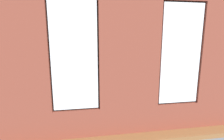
{
  "coord_description": "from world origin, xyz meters",
  "views": [
    {
      "loc": [
        0.87,
        5.63,
        1.97
      ],
      "look_at": [
        0.02,
        0.4,
        0.92
      ],
      "focal_mm": 28.0,
      "sensor_mm": 36.0,
      "label": 1
    }
  ],
  "objects_px": {
    "remote_gray": "(98,81)",
    "potted_plant_corner_near_left": "(160,66)",
    "cup_ceramic": "(112,79)",
    "candle_jar": "(117,77)",
    "media_console": "(25,89)",
    "tv_flatscreen": "(23,67)",
    "potted_plant_between_couches": "(152,92)",
    "potted_plant_foreground_right": "(45,72)",
    "couch_left": "(187,87)",
    "couch_by_window": "(95,106)",
    "papasan_chair": "(96,73)",
    "potted_plant_corner_far_left": "(221,80)",
    "potted_plant_near_tv": "(35,84)",
    "coffee_table": "(108,82)",
    "table_plant_small": "(108,77)"
  },
  "relations": [
    {
      "from": "remote_gray",
      "to": "potted_plant_foreground_right",
      "type": "bearing_deg",
      "value": -37.28
    },
    {
      "from": "couch_left",
      "to": "coffee_table",
      "type": "xyz_separation_m",
      "value": [
        2.46,
        -0.79,
        0.07
      ]
    },
    {
      "from": "remote_gray",
      "to": "papasan_chair",
      "type": "xyz_separation_m",
      "value": [
        -0.05,
        -1.49,
        -0.04
      ]
    },
    {
      "from": "candle_jar",
      "to": "media_console",
      "type": "bearing_deg",
      "value": 3.29
    },
    {
      "from": "cup_ceramic",
      "to": "potted_plant_between_couches",
      "type": "relative_size",
      "value": 0.12
    },
    {
      "from": "potted_plant_foreground_right",
      "to": "potted_plant_corner_near_left",
      "type": "xyz_separation_m",
      "value": [
        -5.02,
        -0.04,
        0.09
      ]
    },
    {
      "from": "cup_ceramic",
      "to": "potted_plant_corner_far_left",
      "type": "bearing_deg",
      "value": 143.28
    },
    {
      "from": "tv_flatscreen",
      "to": "potted_plant_between_couches",
      "type": "xyz_separation_m",
      "value": [
        -3.54,
        1.81,
        -0.44
      ]
    },
    {
      "from": "candle_jar",
      "to": "potted_plant_corner_far_left",
      "type": "relative_size",
      "value": 0.1
    },
    {
      "from": "couch_left",
      "to": "coffee_table",
      "type": "relative_size",
      "value": 1.39
    },
    {
      "from": "couch_by_window",
      "to": "potted_plant_near_tv",
      "type": "relative_size",
      "value": 1.64
    },
    {
      "from": "remote_gray",
      "to": "media_console",
      "type": "relative_size",
      "value": 0.19
    },
    {
      "from": "couch_left",
      "to": "remote_gray",
      "type": "bearing_deg",
      "value": -102.44
    },
    {
      "from": "couch_left",
      "to": "potted_plant_corner_near_left",
      "type": "xyz_separation_m",
      "value": [
        -0.15,
        -2.42,
        0.27
      ]
    },
    {
      "from": "couch_left",
      "to": "potted_plant_foreground_right",
      "type": "distance_m",
      "value": 5.42
    },
    {
      "from": "couch_by_window",
      "to": "candle_jar",
      "type": "xyz_separation_m",
      "value": [
        -0.94,
        -2.03,
        0.19
      ]
    },
    {
      "from": "couch_by_window",
      "to": "couch_left",
      "type": "bearing_deg",
      "value": -160.03
    },
    {
      "from": "candle_jar",
      "to": "potted_plant_near_tv",
      "type": "height_order",
      "value": "potted_plant_near_tv"
    },
    {
      "from": "cup_ceramic",
      "to": "papasan_chair",
      "type": "bearing_deg",
      "value": -74.27
    },
    {
      "from": "tv_flatscreen",
      "to": "potted_plant_near_tv",
      "type": "xyz_separation_m",
      "value": [
        -0.55,
        0.91,
        -0.34
      ]
    },
    {
      "from": "coffee_table",
      "to": "candle_jar",
      "type": "xyz_separation_m",
      "value": [
        -0.35,
        -0.14,
        0.12
      ]
    },
    {
      "from": "remote_gray",
      "to": "potted_plant_corner_near_left",
      "type": "height_order",
      "value": "potted_plant_corner_near_left"
    },
    {
      "from": "candle_jar",
      "to": "couch_left",
      "type": "bearing_deg",
      "value": 156.49
    },
    {
      "from": "remote_gray",
      "to": "potted_plant_foreground_right",
      "type": "relative_size",
      "value": 0.14
    },
    {
      "from": "candle_jar",
      "to": "couch_by_window",
      "type": "bearing_deg",
      "value": 65.27
    },
    {
      "from": "media_console",
      "to": "potted_plant_corner_near_left",
      "type": "bearing_deg",
      "value": -162.48
    },
    {
      "from": "remote_gray",
      "to": "potted_plant_corner_near_left",
      "type": "bearing_deg",
      "value": -146.67
    },
    {
      "from": "cup_ceramic",
      "to": "potted_plant_corner_near_left",
      "type": "height_order",
      "value": "potted_plant_corner_near_left"
    },
    {
      "from": "tv_flatscreen",
      "to": "candle_jar",
      "type": "bearing_deg",
      "value": -176.77
    },
    {
      "from": "potted_plant_corner_far_left",
      "to": "potted_plant_near_tv",
      "type": "height_order",
      "value": "potted_plant_corner_far_left"
    },
    {
      "from": "tv_flatscreen",
      "to": "table_plant_small",
      "type": "bearing_deg",
      "value": -179.23
    },
    {
      "from": "potted_plant_foreground_right",
      "to": "coffee_table",
      "type": "bearing_deg",
      "value": 146.4
    },
    {
      "from": "candle_jar",
      "to": "potted_plant_between_couches",
      "type": "xyz_separation_m",
      "value": [
        -0.49,
        1.98,
        0.06
      ]
    },
    {
      "from": "couch_by_window",
      "to": "potted_plant_foreground_right",
      "type": "distance_m",
      "value": 3.94
    },
    {
      "from": "potted_plant_between_couches",
      "to": "potted_plant_near_tv",
      "type": "bearing_deg",
      "value": -16.74
    },
    {
      "from": "table_plant_small",
      "to": "media_console",
      "type": "relative_size",
      "value": 0.23
    },
    {
      "from": "coffee_table",
      "to": "potted_plant_between_couches",
      "type": "bearing_deg",
      "value": 114.51
    },
    {
      "from": "couch_left",
      "to": "table_plant_small",
      "type": "height_order",
      "value": "couch_left"
    },
    {
      "from": "couch_by_window",
      "to": "table_plant_small",
      "type": "height_order",
      "value": "couch_by_window"
    },
    {
      "from": "couch_left",
      "to": "potted_plant_corner_near_left",
      "type": "distance_m",
      "value": 2.44
    },
    {
      "from": "tv_flatscreen",
      "to": "potted_plant_foreground_right",
      "type": "bearing_deg",
      "value": -100.39
    },
    {
      "from": "potted_plant_foreground_right",
      "to": "tv_flatscreen",
      "type": "bearing_deg",
      "value": 79.61
    },
    {
      "from": "couch_by_window",
      "to": "papasan_chair",
      "type": "bearing_deg",
      "value": -94.62
    },
    {
      "from": "table_plant_small",
      "to": "potted_plant_near_tv",
      "type": "relative_size",
      "value": 0.17
    },
    {
      "from": "candle_jar",
      "to": "potted_plant_corner_far_left",
      "type": "height_order",
      "value": "potted_plant_corner_far_left"
    },
    {
      "from": "media_console",
      "to": "potted_plant_between_couches",
      "type": "bearing_deg",
      "value": 152.98
    },
    {
      "from": "coffee_table",
      "to": "media_console",
      "type": "bearing_deg",
      "value": 0.84
    },
    {
      "from": "cup_ceramic",
      "to": "remote_gray",
      "type": "relative_size",
      "value": 0.64
    },
    {
      "from": "coffee_table",
      "to": "potted_plant_near_tv",
      "type": "xyz_separation_m",
      "value": [
        2.15,
        0.95,
        0.28
      ]
    },
    {
      "from": "cup_ceramic",
      "to": "potted_plant_corner_near_left",
      "type": "relative_size",
      "value": 0.07
    }
  ]
}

